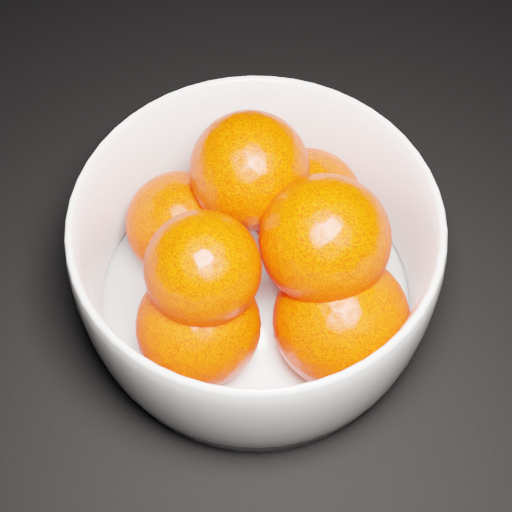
{
  "coord_description": "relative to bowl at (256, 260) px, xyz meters",
  "views": [
    {
      "loc": [
        -0.26,
        -0.42,
        0.49
      ],
      "look_at": [
        -0.25,
        -0.16,
        0.07
      ],
      "focal_mm": 50.0,
      "sensor_mm": 36.0,
      "label": 1
    }
  ],
  "objects": [
    {
      "name": "bowl",
      "position": [
        0.0,
        0.0,
        0.0
      ],
      "size": [
        0.25,
        0.25,
        0.12
      ],
      "rotation": [
        0.0,
        0.0,
        0.39
      ],
      "color": "silver",
      "rests_on": "ground"
    },
    {
      "name": "orange_pile",
      "position": [
        0.01,
        -0.0,
        0.01
      ],
      "size": [
        0.2,
        0.18,
        0.14
      ],
      "color": "#FF2400",
      "rests_on": "bowl"
    }
  ]
}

